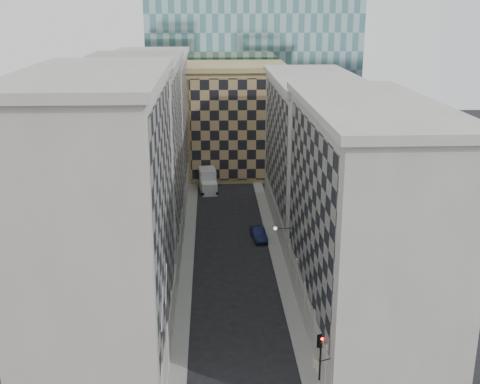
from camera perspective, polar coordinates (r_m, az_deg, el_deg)
name	(u,v)px	position (r m, az deg, el deg)	size (l,w,h in m)	color
sidewalk_west	(187,261)	(69.83, -5.03, -6.54)	(1.50, 100.00, 0.15)	gray
sidewalk_east	(278,259)	(70.18, 3.62, -6.38)	(1.50, 100.00, 0.15)	gray
bldg_left_a	(103,224)	(48.50, -12.85, -2.96)	(10.80, 22.80, 23.70)	#A6A095
bldg_left_b	(136,160)	(69.45, -9.84, 2.97)	(10.80, 22.80, 22.70)	gray
bldg_left_c	(153,127)	(90.90, -8.23, 6.13)	(10.80, 22.80, 21.70)	#A6A095
bldg_right_a	(363,220)	(53.65, 11.59, -2.59)	(10.80, 26.80, 20.70)	#A5A197
bldg_right_b	(312,152)	(79.12, 6.87, 3.77)	(10.80, 28.80, 19.70)	#A5A197
tan_block	(236,119)	(103.51, -0.40, 6.89)	(16.80, 14.80, 18.80)	tan
church_tower	(222,12)	(115.81, -1.76, 16.72)	(7.20, 7.20, 51.50)	#2D2823
flagpoles_left	(164,296)	(44.83, -7.21, -9.73)	(0.10, 6.33, 2.33)	gray
bracket_lamp	(277,228)	(62.24, 3.53, -3.46)	(1.98, 0.36, 0.36)	black
traffic_light	(321,348)	(48.23, 7.65, -14.47)	(0.49, 0.49, 3.98)	black
box_truck	(208,182)	(95.17, -3.06, 0.99)	(3.06, 6.35, 3.37)	silver
dark_car	(259,234)	(75.70, 1.77, -3.98)	(1.56, 4.48, 1.48)	#0F1639
shop_sign	(317,365)	(44.80, 7.27, -15.92)	(1.24, 0.67, 0.77)	black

